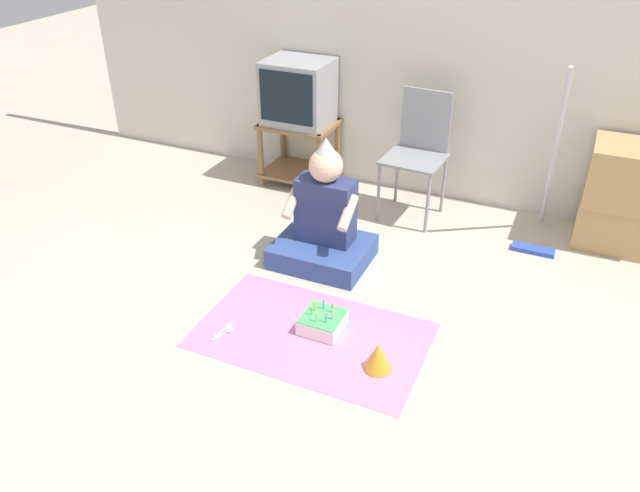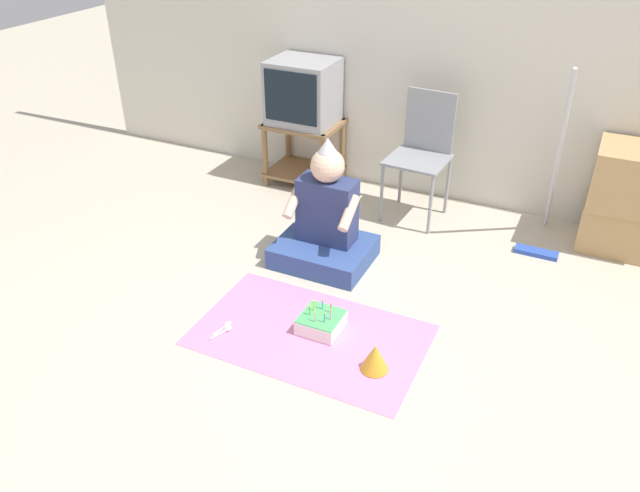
{
  "view_description": "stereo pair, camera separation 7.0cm",
  "coord_description": "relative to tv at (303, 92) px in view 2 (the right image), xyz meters",
  "views": [
    {
      "loc": [
        0.89,
        -2.21,
        2.22
      ],
      "look_at": [
        -0.35,
        0.59,
        0.35
      ],
      "focal_mm": 35.0,
      "sensor_mm": 36.0,
      "label": 1
    },
    {
      "loc": [
        0.96,
        -2.18,
        2.22
      ],
      "look_at": [
        -0.35,
        0.59,
        0.35
      ],
      "focal_mm": 35.0,
      "sensor_mm": 36.0,
      "label": 2
    }
  ],
  "objects": [
    {
      "name": "cardboard_box_stack",
      "position": [
        2.38,
        -0.02,
        -0.39
      ],
      "size": [
        0.51,
        0.44,
        0.71
      ],
      "color": "tan",
      "rests_on": "ground_plane"
    },
    {
      "name": "party_hat_blue",
      "position": [
        1.33,
        -1.86,
        -0.67
      ],
      "size": [
        0.15,
        0.15,
        0.15
      ],
      "color": "gold",
      "rests_on": "party_cloth"
    },
    {
      "name": "folding_chair",
      "position": [
        1.0,
        -0.12,
        -0.23
      ],
      "size": [
        0.43,
        0.42,
        0.9
      ],
      "color": "gray",
      "rests_on": "ground_plane"
    },
    {
      "name": "plastic_spoon_far",
      "position": [
        0.47,
        -1.92,
        -0.74
      ],
      "size": [
        0.06,
        0.14,
        0.01
      ],
      "color": "white",
      "rests_on": "party_cloth"
    },
    {
      "name": "birthday_cake",
      "position": [
        0.94,
        -1.68,
        -0.7
      ],
      "size": [
        0.22,
        0.22,
        0.16
      ],
      "color": "white",
      "rests_on": "party_cloth"
    },
    {
      "name": "plastic_spoon_near",
      "position": [
        0.45,
        -1.89,
        -0.74
      ],
      "size": [
        0.04,
        0.14,
        0.01
      ],
      "color": "white",
      "rests_on": "party_cloth"
    },
    {
      "name": "wall_back",
      "position": [
        1.15,
        0.25,
        0.52
      ],
      "size": [
        6.4,
        0.06,
        2.55
      ],
      "color": "beige",
      "rests_on": "ground_plane"
    },
    {
      "name": "tv_stand",
      "position": [
        0.0,
        -0.0,
        -0.45
      ],
      "size": [
        0.57,
        0.45,
        0.51
      ],
      "color": "olive",
      "rests_on": "ground_plane"
    },
    {
      "name": "tv",
      "position": [
        0.0,
        0.0,
        0.0
      ],
      "size": [
        0.49,
        0.44,
        0.48
      ],
      "color": "#99999E",
      "rests_on": "tv_stand"
    },
    {
      "name": "party_cloth",
      "position": [
        0.91,
        -1.75,
        -0.75
      ],
      "size": [
        1.26,
        0.77,
        0.01
      ],
      "color": "pink",
      "rests_on": "ground_plane"
    },
    {
      "name": "ground_plane",
      "position": [
        1.15,
        -1.98,
        -0.75
      ],
      "size": [
        16.0,
        16.0,
        0.0
      ],
      "primitive_type": "plane",
      "color": "#BCB29E"
    },
    {
      "name": "person_seated",
      "position": [
        0.65,
        -1.01,
        -0.5
      ],
      "size": [
        0.6,
        0.5,
        0.84
      ],
      "color": "#334C8C",
      "rests_on": "ground_plane"
    },
    {
      "name": "dust_mop",
      "position": [
        1.9,
        -0.23,
        -0.38
      ],
      "size": [
        0.28,
        0.46,
        1.25
      ],
      "color": "#2D4CB2",
      "rests_on": "ground_plane"
    }
  ]
}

